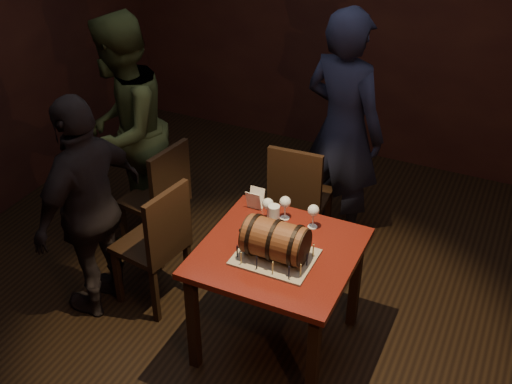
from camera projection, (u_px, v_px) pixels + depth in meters
room_shell at (262, 131)px, 3.61m from camera, size 5.04×5.04×2.80m
pub_table at (278, 265)px, 3.81m from camera, size 0.90×0.90×0.75m
cake_board at (275, 257)px, 3.68m from camera, size 0.45×0.35×0.01m
barrel_cake at (275, 240)px, 3.62m from camera, size 0.41×0.24×0.24m
birthday_candles at (275, 251)px, 3.66m from camera, size 0.40×0.30×0.09m
wine_glass_left at (268, 205)px, 3.94m from camera, size 0.07×0.07×0.16m
wine_glass_mid at (285, 203)px, 3.96m from camera, size 0.07×0.07×0.16m
wine_glass_right at (313, 211)px, 3.88m from camera, size 0.07×0.07×0.16m
pint_of_ale at (274, 217)px, 3.91m from camera, size 0.07×0.07×0.15m
menu_card at (255, 199)px, 4.09m from camera, size 0.10×0.05×0.13m
chair_back at (298, 194)px, 4.68m from camera, size 0.42×0.42×0.93m
chair_left_rear at (161, 195)px, 4.67m from camera, size 0.45×0.45×0.93m
chair_left_front at (158, 241)px, 4.21m from camera, size 0.46×0.46×0.93m
person_back at (343, 130)px, 4.69m from camera, size 0.77×0.63×1.83m
person_left_rear at (124, 131)px, 4.75m from camera, size 0.83×0.98×1.76m
person_left_front at (90, 208)px, 4.07m from camera, size 0.45×0.94×1.56m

